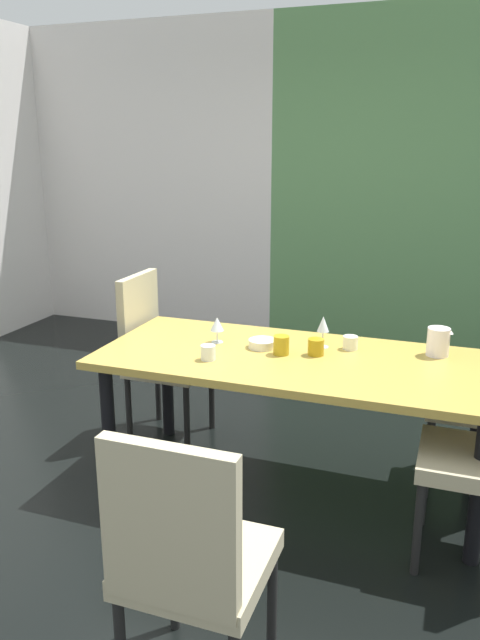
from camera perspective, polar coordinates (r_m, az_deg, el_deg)
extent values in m
cube|color=black|center=(3.43, -6.19, -15.38)|extent=(5.61, 5.64, 0.02)
cube|color=silver|center=(6.12, -8.51, 12.42)|extent=(2.50, 0.10, 2.81)
cube|color=#588753|center=(5.40, 19.37, 11.25)|extent=(3.11, 0.10, 2.81)
cube|color=#AF923E|center=(3.16, 5.13, -3.69)|extent=(2.00, 0.88, 0.04)
cylinder|color=black|center=(3.88, -6.66, -5.64)|extent=(0.07, 0.07, 0.69)
cylinder|color=black|center=(3.53, 20.90, -8.97)|extent=(0.07, 0.07, 0.69)
cylinder|color=black|center=(3.34, -11.91, -9.64)|extent=(0.07, 0.07, 0.69)
cylinder|color=black|center=(2.92, 20.98, -14.44)|extent=(0.07, 0.07, 0.69)
cube|color=tan|center=(2.88, 20.48, -11.96)|extent=(0.44, 0.44, 0.07)
cylinder|color=black|center=(2.84, 15.94, -17.87)|extent=(0.04, 0.04, 0.44)
cylinder|color=black|center=(3.16, 16.49, -14.13)|extent=(0.04, 0.04, 0.44)
cube|color=tan|center=(3.80, -6.40, -4.11)|extent=(0.44, 0.44, 0.07)
cube|color=tan|center=(3.81, -9.23, 0.11)|extent=(0.05, 0.42, 0.54)
cylinder|color=black|center=(3.98, -2.60, -6.98)|extent=(0.04, 0.04, 0.44)
cylinder|color=black|center=(3.66, -4.89, -9.15)|extent=(0.04, 0.04, 0.44)
cylinder|color=black|center=(4.13, -7.51, -6.23)|extent=(0.04, 0.04, 0.44)
cylinder|color=black|center=(3.83, -10.12, -8.22)|extent=(0.04, 0.04, 0.44)
cube|color=tan|center=(2.15, -3.75, -21.28)|extent=(0.44, 0.44, 0.07)
cube|color=tan|center=(1.85, -6.49, -18.41)|extent=(0.42, 0.05, 0.51)
cylinder|color=black|center=(2.51, -6.08, -22.43)|extent=(0.04, 0.04, 0.44)
cylinder|color=black|center=(2.40, 2.95, -24.44)|extent=(0.04, 0.04, 0.44)
cube|color=tan|center=(3.45, 20.49, -7.22)|extent=(0.44, 0.44, 0.07)
cylinder|color=black|center=(3.38, 16.79, -12.08)|extent=(0.04, 0.04, 0.44)
cylinder|color=black|center=(3.73, 17.16, -9.41)|extent=(0.04, 0.04, 0.44)
cylinder|color=silver|center=(3.36, -2.10, -2.03)|extent=(0.06, 0.06, 0.00)
cylinder|color=silver|center=(3.35, -2.10, -1.48)|extent=(0.01, 0.01, 0.06)
cone|color=silver|center=(3.33, -2.11, -0.35)|extent=(0.07, 0.07, 0.07)
cylinder|color=silver|center=(3.30, 7.54, -2.45)|extent=(0.06, 0.06, 0.00)
cylinder|color=silver|center=(3.29, 7.56, -1.73)|extent=(0.01, 0.01, 0.08)
cone|color=silver|center=(3.27, 7.62, -0.35)|extent=(0.06, 0.06, 0.08)
cylinder|color=silver|center=(3.27, 2.06, -2.17)|extent=(0.15, 0.15, 0.04)
cylinder|color=#EBE8CB|center=(3.29, 10.05, -2.06)|extent=(0.08, 0.08, 0.07)
cylinder|color=#A98213|center=(3.17, 6.95, -2.46)|extent=(0.08, 0.08, 0.09)
cylinder|color=silver|center=(3.09, -2.93, -2.99)|extent=(0.07, 0.07, 0.07)
cylinder|color=#AF8D18|center=(3.16, 3.79, -2.31)|extent=(0.08, 0.08, 0.10)
cylinder|color=white|center=(3.29, 17.66, -1.91)|extent=(0.11, 0.11, 0.14)
cone|color=white|center=(3.27, 18.63, -0.98)|extent=(0.04, 0.04, 0.03)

